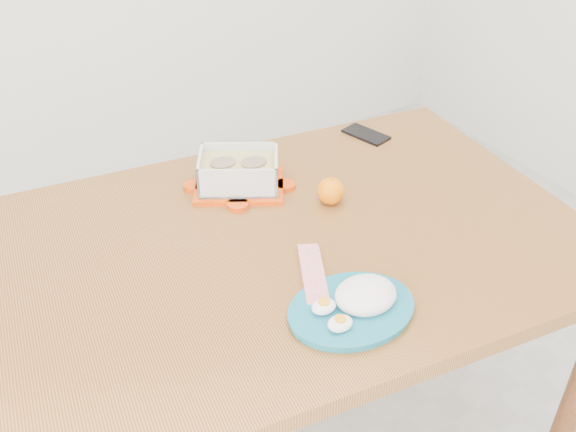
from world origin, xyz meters
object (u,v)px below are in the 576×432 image
rice_plate (356,303)px  dining_table (288,266)px  smartphone (366,134)px  orange_fruit (331,191)px  food_container (239,172)px

rice_plate → dining_table: bearing=92.3°
rice_plate → smartphone: rice_plate is taller
dining_table → orange_fruit: size_ratio=21.47×
orange_fruit → rice_plate: size_ratio=0.25×
dining_table → orange_fruit: 0.21m
rice_plate → smartphone: (0.45, 0.60, -0.02)m
rice_plate → smartphone: size_ratio=2.02×
food_container → smartphone: 0.46m
food_container → orange_fruit: 0.24m
food_container → rice_plate: bearing=-61.5°
food_container → rice_plate: size_ratio=1.03×
food_container → orange_fruit: (0.17, -0.17, -0.01)m
dining_table → orange_fruit: orange_fruit is taller
food_container → rice_plate: food_container is taller
orange_fruit → rice_plate: 0.39m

